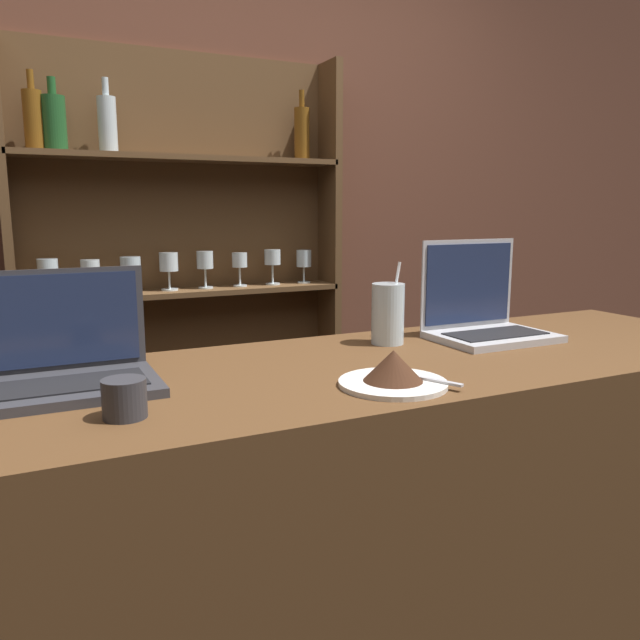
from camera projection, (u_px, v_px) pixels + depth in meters
name	position (u px, v px, depth m)	size (l,w,h in m)	color
bar_counter	(356.00, 580.00, 1.47)	(2.17, 0.63, 1.05)	#4C3019
back_wall	(201.00, 218.00, 2.45)	(7.00, 0.06, 2.70)	brown
back_shelf	(184.00, 303.00, 2.39)	(1.22, 0.18, 1.96)	brown
laptop_near	(62.00, 364.00, 1.19)	(0.34, 0.23, 0.22)	#333338
laptop_far	(483.00, 315.00, 1.65)	(0.30, 0.22, 0.26)	#ADADB2
cake_plate	(393.00, 372.00, 1.20)	(0.21, 0.21, 0.07)	silver
water_glass	(388.00, 314.00, 1.57)	(0.08, 0.08, 0.21)	silver
coffee_cup	(124.00, 398.00, 1.02)	(0.07, 0.07, 0.07)	#2D2D33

